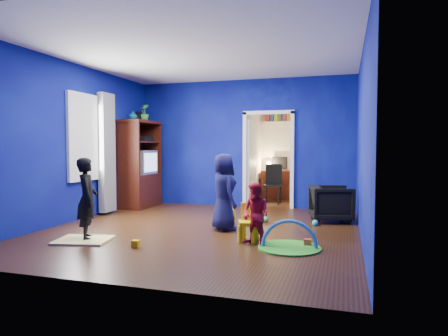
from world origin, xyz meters
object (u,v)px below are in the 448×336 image
(child_black, at_px, (87,199))
(hopper_ball, at_px, (225,216))
(vase, at_px, (133,115))
(folding_chair, at_px, (272,185))
(child_navy, at_px, (224,192))
(toddler_red, at_px, (256,214))
(tv_armoire, at_px, (140,164))
(study_desk, at_px, (279,185))
(armchair, at_px, (331,203))
(crt_tv, at_px, (142,162))
(kid_chair, at_px, (249,224))
(play_mat, at_px, (289,248))

(child_black, xyz_separation_m, hopper_ball, (1.67, 1.49, -0.42))
(vase, xyz_separation_m, folding_chair, (2.81, 1.62, -1.60))
(child_navy, xyz_separation_m, toddler_red, (0.73, -0.86, -0.20))
(hopper_ball, bearing_deg, tv_armoire, 146.76)
(tv_armoire, xyz_separation_m, study_desk, (2.81, 2.28, -0.60))
(armchair, xyz_separation_m, vase, (-4.25, 0.30, 1.73))
(tv_armoire, distance_m, crt_tv, 0.06)
(crt_tv, height_order, folding_chair, crt_tv)
(child_black, xyz_separation_m, vase, (-0.86, 2.85, 1.46))
(child_black, relative_size, tv_armoire, 0.62)
(toddler_red, distance_m, study_desk, 5.07)
(vase, xyz_separation_m, crt_tv, (0.04, 0.30, -1.04))
(toddler_red, xyz_separation_m, kid_chair, (-0.15, 0.20, -0.18))
(crt_tv, distance_m, kid_chair, 4.11)
(armchair, height_order, play_mat, armchair)
(toddler_red, bearing_deg, study_desk, 122.47)
(child_black, distance_m, toddler_red, 2.48)
(child_navy, distance_m, toddler_red, 1.15)
(hopper_ball, relative_size, folding_chair, 0.41)
(child_black, distance_m, study_desk, 5.78)
(child_black, relative_size, toddler_red, 1.39)
(armchair, distance_m, child_black, 4.25)
(toddler_red, distance_m, play_mat, 0.63)
(child_black, relative_size, hopper_ball, 3.23)
(armchair, bearing_deg, study_desk, 13.08)
(armchair, relative_size, crt_tv, 1.04)
(armchair, relative_size, hopper_ball, 1.94)
(child_black, height_order, child_navy, child_navy)
(child_navy, distance_m, folding_chair, 3.24)
(armchair, bearing_deg, crt_tv, 68.51)
(study_desk, bearing_deg, toddler_red, -84.43)
(vase, distance_m, tv_armoire, 1.12)
(child_navy, bearing_deg, play_mat, -165.82)
(hopper_ball, distance_m, folding_chair, 3.00)
(toddler_red, height_order, vase, vase)
(armchair, relative_size, play_mat, 0.86)
(toddler_red, relative_size, folding_chair, 0.95)
(tv_armoire, xyz_separation_m, play_mat, (3.78, -2.80, -0.97))
(armchair, height_order, study_desk, study_desk)
(child_navy, xyz_separation_m, crt_tv, (-2.54, 1.91, 0.39))
(crt_tv, height_order, play_mat, crt_tv)
(child_black, relative_size, vase, 6.01)
(kid_chair, relative_size, play_mat, 0.59)
(toddler_red, relative_size, tv_armoire, 0.44)
(child_navy, distance_m, vase, 3.36)
(crt_tv, distance_m, study_desk, 3.65)
(armchair, distance_m, play_mat, 2.27)
(toddler_red, bearing_deg, play_mat, 22.61)
(tv_armoire, height_order, folding_chair, tv_armoire)
(play_mat, bearing_deg, folding_chair, 103.12)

